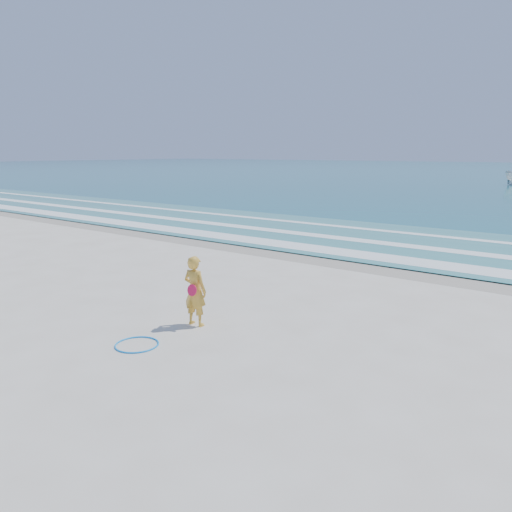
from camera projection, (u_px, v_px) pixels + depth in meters
The scene contains 8 objects.
ground at pixel (154, 326), 11.61m from camera, with size 400.00×400.00×0.00m, color silver.
wet_sand at pixel (338, 260), 18.61m from camera, with size 400.00×2.40×0.00m, color #B2A893.
shallow at pixel (391, 241), 22.50m from camera, with size 400.00×10.00×0.01m, color #59B7AD.
foam_near at pixel (354, 254), 19.61m from camera, with size 400.00×1.40×0.01m, color white.
foam_mid at pixel (384, 243), 21.87m from camera, with size 400.00×0.90×0.01m, color white.
foam_far at pixel (411, 233), 24.44m from camera, with size 400.00×0.60×0.01m, color white.
hoop at pixel (137, 345), 10.46m from camera, with size 0.92×0.92×0.03m, color #0D95FA.
woman at pixel (195, 291), 11.53m from camera, with size 0.64×0.45×1.65m.
Camera 1 is at (8.58, -7.32, 3.99)m, focal length 35.00 mm.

